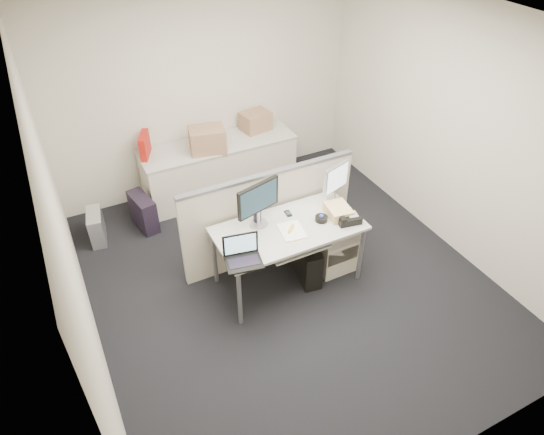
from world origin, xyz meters
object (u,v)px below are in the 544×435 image
monitor_main (258,205)px  laptop (243,253)px  desk (289,232)px  desk_phone (348,218)px

monitor_main → laptop: monitor_main is taller
desk → laptop: size_ratio=4.49×
monitor_main → laptop: 0.60m
monitor_main → laptop: (-0.37, -0.46, -0.12)m
monitor_main → desk_phone: bearing=-38.5°
laptop → desk_phone: 1.22m
desk → desk_phone: bearing=-17.0°
laptop → desk: bearing=35.4°
desk → desk_phone: (0.59, -0.18, 0.10)m
desk_phone → monitor_main: bearing=167.6°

